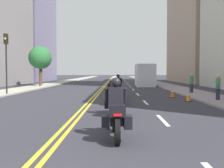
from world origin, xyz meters
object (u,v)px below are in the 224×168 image
at_px(traffic_light_near, 6,53).
at_px(street_tree_1, 41,59).
at_px(street_tree_0, 40,58).
at_px(motorcycle_4, 117,86).
at_px(pedestrian_2, 218,88).
at_px(parked_truck, 144,76).
at_px(motorcycle_0, 116,114).
at_px(traffic_cone_1, 188,96).
at_px(pedestrian_0, 191,83).
at_px(motorcycle_1, 114,99).
at_px(motorcycle_3, 118,89).
at_px(traffic_cone_2, 172,93).
at_px(motorcycle_2, 115,93).

bearing_deg(traffic_light_near, street_tree_1, 95.57).
relative_size(traffic_light_near, street_tree_0, 0.97).
bearing_deg(street_tree_0, motorcycle_4, -48.97).
relative_size(pedestrian_2, parked_truck, 0.25).
height_order(traffic_light_near, pedestrian_2, traffic_light_near).
bearing_deg(motorcycle_0, parked_truck, 79.78).
bearing_deg(street_tree_1, traffic_cone_1, -53.93).
relative_size(pedestrian_0, pedestrian_2, 1.04).
bearing_deg(motorcycle_1, traffic_cone_1, 51.81).
bearing_deg(motorcycle_3, pedestrian_2, -19.46).
xyz_separation_m(motorcycle_0, street_tree_1, (-10.04, 29.41, 2.95)).
xyz_separation_m(pedestrian_0, street_tree_1, (-16.16, 14.22, 2.74)).
height_order(motorcycle_3, traffic_cone_2, motorcycle_3).
relative_size(motorcycle_4, traffic_cone_2, 3.17).
xyz_separation_m(motorcycle_4, traffic_cone_2, (3.90, -2.96, -0.30)).
bearing_deg(parked_truck, street_tree_0, -167.94).
relative_size(motorcycle_0, motorcycle_1, 0.99).
xyz_separation_m(motorcycle_4, street_tree_0, (-9.21, 10.59, 2.88)).
bearing_deg(traffic_cone_1, pedestrian_0, 73.10).
bearing_deg(motorcycle_3, traffic_cone_1, -23.79).
bearing_deg(motorcycle_4, parked_truck, 76.05).
distance_m(traffic_cone_1, street_tree_0, 21.27).
distance_m(traffic_cone_2, pedestrian_0, 3.84).
bearing_deg(pedestrian_2, motorcycle_3, -80.67).
bearing_deg(pedestrian_2, motorcycle_0, -5.05).
bearing_deg(pedestrian_2, traffic_cone_2, -113.18).
bearing_deg(motorcycle_2, street_tree_1, 111.70).
bearing_deg(motorcycle_2, motorcycle_4, 86.30).
height_order(traffic_light_near, pedestrian_0, traffic_light_near).
bearing_deg(pedestrian_0, traffic_light_near, 87.71).
distance_m(motorcycle_4, traffic_cone_2, 4.91).
xyz_separation_m(motorcycle_0, motorcycle_3, (0.12, 11.41, 0.00)).
bearing_deg(street_tree_0, traffic_light_near, -86.89).
bearing_deg(street_tree_1, motorcycle_3, -60.57).
distance_m(motorcycle_3, pedestrian_2, 6.35).
xyz_separation_m(motorcycle_3, street_tree_0, (-9.29, 14.21, 2.86)).
bearing_deg(motorcycle_4, motorcycle_1, -89.54).
bearing_deg(motorcycle_4, traffic_cone_1, -50.30).
xyz_separation_m(traffic_cone_1, traffic_light_near, (-12.95, 4.42, 2.96)).
bearing_deg(traffic_light_near, street_tree_0, 93.11).
distance_m(traffic_cone_2, parked_truck, 16.31).
bearing_deg(parked_truck, motorcycle_2, -100.03).
height_order(motorcycle_0, motorcycle_2, motorcycle_0).
xyz_separation_m(motorcycle_2, street_tree_0, (-9.12, 17.99, 2.86)).
height_order(motorcycle_0, traffic_cone_1, motorcycle_0).
bearing_deg(motorcycle_3, pedestrian_0, 31.61).
bearing_deg(traffic_cone_2, pedestrian_2, -51.31).
height_order(motorcycle_1, traffic_cone_1, motorcycle_1).
xyz_separation_m(street_tree_0, parked_truck, (12.78, 2.73, -2.25)).
height_order(motorcycle_2, traffic_cone_1, motorcycle_2).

